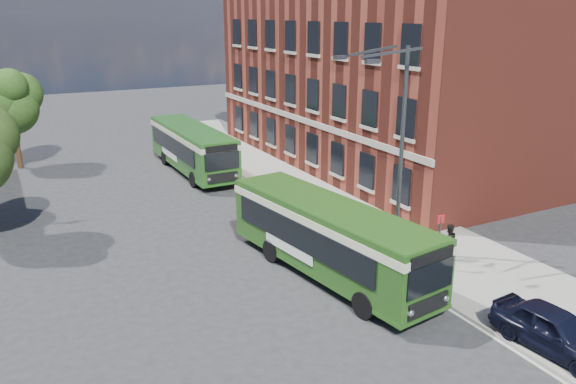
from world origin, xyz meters
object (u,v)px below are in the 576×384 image
bus_rear (192,145)px  parked_car (555,330)px  street_lamp (395,151)px  bus_front (329,233)px

bus_rear → parked_car: (3.21, -25.63, -0.99)m
street_lamp → parked_car: bearing=-89.7°
bus_front → parked_car: bus_front is taller
bus_front → bus_rear: size_ratio=0.98×
street_lamp → parked_car: street_lamp is taller
bus_front → bus_rear: (0.11, 17.62, 0.00)m
street_lamp → parked_car: (0.05, -8.30, -3.95)m
bus_front → bus_rear: bearing=89.6°
street_lamp → bus_front: 4.42m
street_lamp → bus_front: size_ratio=0.84×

